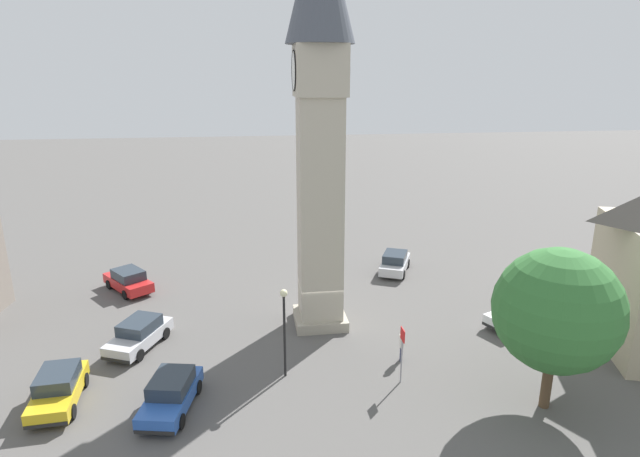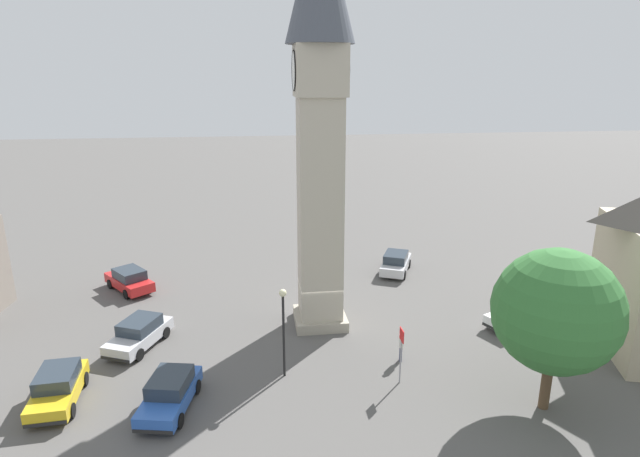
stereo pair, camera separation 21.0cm
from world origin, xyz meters
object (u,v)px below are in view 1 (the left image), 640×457
Objects in this scene: car_silver_kerb at (171,393)px; road_sign at (402,346)px; car_blue_kerb at (519,313)px; car_red_corner at (139,334)px; clock_tower at (320,91)px; car_white_side at (58,388)px; tree at (557,310)px; lamp_post at (284,318)px; car_green_alley at (128,280)px; car_black_far at (395,262)px; pedestrian at (402,343)px.

car_silver_kerb is 10.56m from road_sign.
car_blue_kerb and car_red_corner have the same top height.
car_silver_kerb is 1.56× the size of road_sign.
clock_tower is 5.33× the size of car_white_side.
car_silver_kerb and car_white_side have the same top height.
car_blue_kerb is at bearing 160.00° from tree.
car_white_side is (-1.10, -4.99, 0.00)m from car_silver_kerb.
tree is at bearing -20.00° from car_blue_kerb.
lamp_post is (5.34, -2.44, -10.17)m from clock_tower.
lamp_post is (11.83, 9.72, 2.31)m from car_green_alley.
car_blue_kerb is 0.61× the size of tree.
car_black_far is at bearing -153.01° from car_blue_kerb.
car_blue_kerb is 1.00× the size of car_red_corner.
car_blue_kerb is 14.44m from lamp_post.
car_green_alley is at bearing -161.44° from car_silver_kerb.
car_blue_kerb is at bearing 26.99° from car_black_far.
road_sign is at bearing -14.67° from car_black_far.
lamp_post reaches higher than car_green_alley.
road_sign reaches higher than car_blue_kerb.
lamp_post reaches higher than pedestrian.
tree is at bearing 67.14° from car_red_corner.
car_blue_kerb is 21.35m from car_red_corner.
car_blue_kerb is 19.68m from car_silver_kerb.
pedestrian reaches higher than car_green_alley.
pedestrian is 0.60× the size of road_sign.
tree reaches higher than car_black_far.
car_black_far is at bearing 92.92° from car_green_alley.
car_blue_kerb and car_silver_kerb have the same top height.
car_blue_kerb is 24.99m from car_green_alley.
car_black_far is 15.85m from lamp_post.
clock_tower is 13.58m from pedestrian.
lamp_post is at bearing 62.76° from car_red_corner.
car_red_corner is (-5.79, -2.42, 0.00)m from car_silver_kerb.
lamp_post is (3.87, 7.52, 2.31)m from car_red_corner.
pedestrian is 0.37× the size of lamp_post.
road_sign is at bearing 76.32° from lamp_post.
clock_tower reaches higher than car_silver_kerb.
car_silver_kerb is 0.98× the size of car_black_far.
clock_tower is at bearing 155.45° from lamp_post.
car_black_far is 14.62m from road_sign.
car_silver_kerb is (7.26, -7.54, -12.48)m from clock_tower.
car_silver_kerb is at bearing -86.66° from road_sign.
car_silver_kerb is at bearing -77.18° from pedestrian.
car_green_alley is at bearing -127.20° from tree.
lamp_post is at bearing 110.63° from car_silver_kerb.
pedestrian is at bearing 54.39° from car_green_alley.
car_black_far is 1.59× the size of road_sign.
road_sign is (14.10, -3.69, 1.14)m from car_black_far.
clock_tower is 16.03m from car_red_corner.
car_white_side is 2.50× the size of pedestrian.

